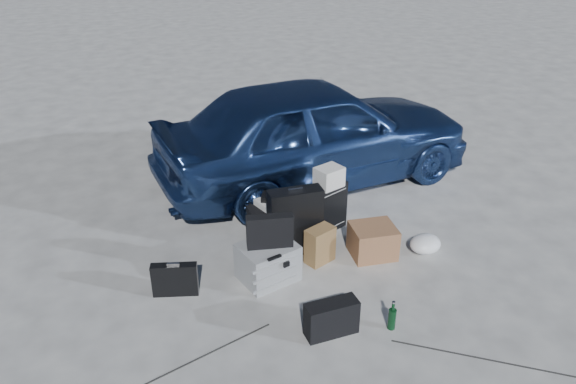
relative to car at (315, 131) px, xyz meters
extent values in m
plane|color=beige|center=(-0.70, -2.26, -0.68)|extent=(60.00, 60.00, 0.00)
imported|color=#2D4C8A|center=(0.00, 0.00, 0.00)|extent=(4.16, 2.08, 1.36)
cube|color=#939497|center=(-1.17, -1.85, -0.50)|extent=(0.60, 0.54, 0.37)
cube|color=black|center=(-1.15, -1.86, -0.15)|extent=(0.44, 0.18, 0.32)
cube|color=black|center=(-2.05, -1.82, -0.52)|extent=(0.43, 0.20, 0.32)
cube|color=black|center=(-0.77, -1.48, -0.33)|extent=(0.55, 0.21, 0.71)
cube|color=black|center=(-0.30, -1.19, -0.41)|extent=(0.48, 0.33, 0.55)
cube|color=silver|center=(-0.30, -1.21, -0.03)|extent=(0.33, 0.30, 0.22)
cube|color=black|center=(-0.84, -0.99, -0.53)|extent=(0.61, 0.27, 0.30)
cube|color=silver|center=(-0.83, -0.99, -0.35)|extent=(0.44, 0.38, 0.07)
cube|color=black|center=(-0.82, -0.99, -0.28)|extent=(0.37, 0.32, 0.07)
cube|color=olive|center=(-0.60, -1.74, -0.49)|extent=(0.33, 0.27, 0.38)
cube|color=#8F623E|center=(-0.04, -1.79, -0.52)|extent=(0.47, 0.42, 0.33)
ellipsoid|color=white|center=(0.50, -1.92, -0.59)|extent=(0.40, 0.37, 0.19)
cube|color=black|center=(-0.89, -2.76, -0.52)|extent=(0.45, 0.19, 0.31)
cylinder|color=black|center=(-0.39, -2.86, -0.55)|extent=(0.09, 0.09, 0.27)
camera|label=1|loc=(-2.39, -6.09, 2.55)|focal=35.00mm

